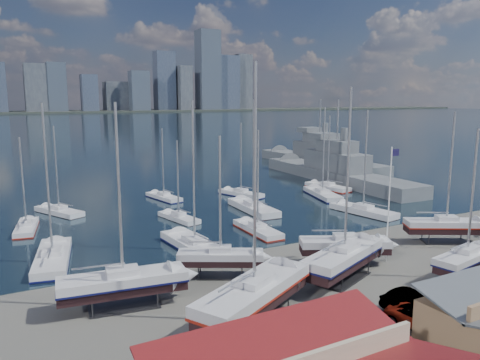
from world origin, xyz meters
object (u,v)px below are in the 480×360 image
naval_ship_east (336,173)px  naval_ship_west (319,159)px  sailboat_cradle_0 (123,283)px  flagpole (390,196)px

naval_ship_east → naval_ship_west: (10.54, 18.96, 0.00)m
naval_ship_east → naval_ship_west: 21.69m
sailboat_cradle_0 → naval_ship_west: naval_ship_west is taller
sailboat_cradle_0 → naval_ship_west: (63.70, 56.39, -0.42)m
naval_ship_east → flagpole: size_ratio=3.69×
naval_ship_east → flagpole: (-26.53, -39.56, 5.12)m
naval_ship_east → flagpole: 47.91m
sailboat_cradle_0 → naval_ship_west: bearing=49.0°
naval_ship_west → flagpole: (-37.07, -58.52, 5.12)m
sailboat_cradle_0 → naval_ship_east: size_ratio=0.37×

